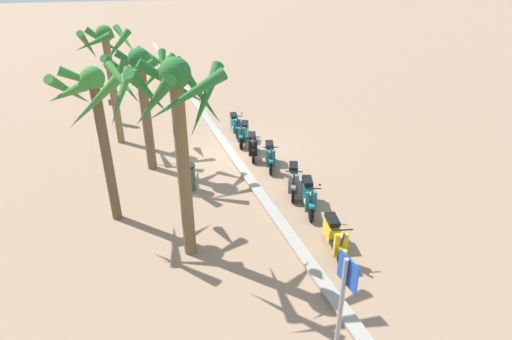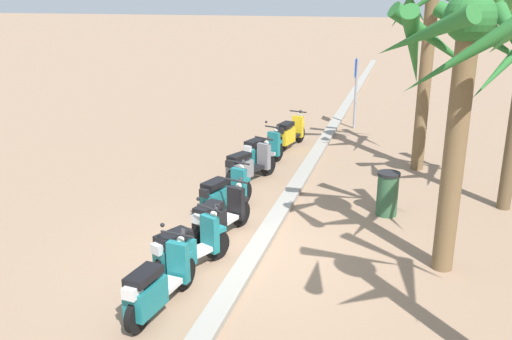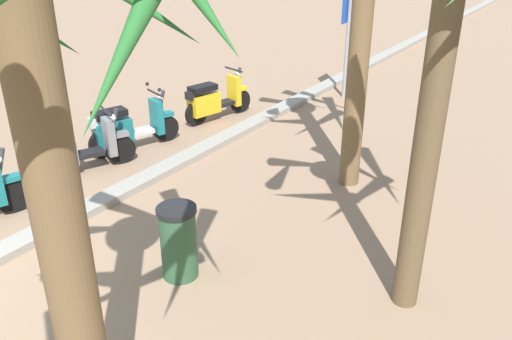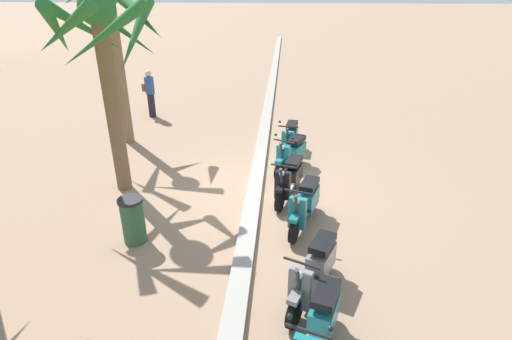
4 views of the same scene
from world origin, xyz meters
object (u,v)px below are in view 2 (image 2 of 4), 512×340
object	(u,v)px
scooter_teal_mid_centre	(186,249)
palm_tree_far_corner	(431,18)
scooter_teal_gap_after_mid	(157,286)
scooter_grey_mid_rear	(248,166)
palm_tree_mid_walkway	(463,67)
scooter_yellow_far_back	(290,133)
scooter_teal_mid_front	(261,152)
scooter_black_second_in_line	(218,218)
scooter_teal_lead_nearest	(223,195)
litter_bin	(387,193)
crossing_sign	(356,85)

from	to	relation	value
scooter_teal_mid_centre	palm_tree_far_corner	world-z (taller)	palm_tree_far_corner
scooter_teal_gap_after_mid	scooter_grey_mid_rear	bearing A→B (deg)	-176.46
scooter_grey_mid_rear	palm_tree_mid_walkway	bearing A→B (deg)	52.91
scooter_teal_mid_centre	scooter_teal_gap_after_mid	world-z (taller)	same
scooter_grey_mid_rear	scooter_teal_gap_after_mid	distance (m)	5.98
scooter_yellow_far_back	scooter_teal_mid_front	xyz separation A→B (m)	(2.25, -0.29, 0.01)
scooter_black_second_in_line	scooter_teal_gap_after_mid	bearing A→B (deg)	-0.45
scooter_teal_lead_nearest	scooter_grey_mid_rear	bearing A→B (deg)	-177.89
scooter_grey_mid_rear	scooter_teal_lead_nearest	xyz separation A→B (m)	(2.10, 0.08, 0.01)
scooter_teal_mid_centre	palm_tree_far_corner	bearing A→B (deg)	152.25
scooter_black_second_in_line	scooter_teal_gap_after_mid	xyz separation A→B (m)	(2.67, -0.02, 0.01)
scooter_black_second_in_line	litter_bin	bearing A→B (deg)	125.08
scooter_teal_mid_centre	scooter_teal_gap_after_mid	xyz separation A→B (m)	(1.23, 0.04, -0.00)
scooter_black_second_in_line	litter_bin	size ratio (longest dim) A/B	1.85
scooter_teal_mid_front	scooter_grey_mid_rear	world-z (taller)	scooter_teal_mid_front
scooter_teal_lead_nearest	crossing_sign	size ratio (longest dim) A/B	0.71
scooter_yellow_far_back	palm_tree_far_corner	world-z (taller)	palm_tree_far_corner
scooter_black_second_in_line	scooter_teal_gap_after_mid	distance (m)	2.67
scooter_grey_mid_rear	litter_bin	distance (m)	3.62
scooter_teal_mid_centre	crossing_sign	size ratio (longest dim) A/B	0.67
palm_tree_far_corner	litter_bin	world-z (taller)	palm_tree_far_corner
scooter_grey_mid_rear	palm_tree_far_corner	world-z (taller)	palm_tree_far_corner
scooter_teal_lead_nearest	palm_tree_far_corner	distance (m)	6.90
scooter_yellow_far_back	scooter_black_second_in_line	size ratio (longest dim) A/B	0.99
palm_tree_far_corner	palm_tree_mid_walkway	size ratio (longest dim) A/B	1.15
scooter_teal_mid_centre	crossing_sign	bearing A→B (deg)	171.97
crossing_sign	scooter_teal_mid_centre	bearing A→B (deg)	-8.03
scooter_black_second_in_line	scooter_yellow_far_back	bearing A→B (deg)	-179.32
scooter_grey_mid_rear	scooter_teal_mid_centre	distance (m)	4.75
scooter_grey_mid_rear	litter_bin	world-z (taller)	scooter_grey_mid_rear
scooter_black_second_in_line	scooter_teal_mid_centre	distance (m)	1.44
scooter_yellow_far_back	scooter_black_second_in_line	xyz separation A→B (m)	(6.78, 0.08, -0.01)
palm_tree_mid_walkway	litter_bin	world-z (taller)	palm_tree_mid_walkway
scooter_black_second_in_line	palm_tree_mid_walkway	bearing A→B (deg)	89.05
scooter_yellow_far_back	scooter_teal_gap_after_mid	bearing A→B (deg)	0.36
scooter_teal_mid_centre	palm_tree_mid_walkway	xyz separation A→B (m)	(-1.37, 4.13, 2.98)
scooter_teal_mid_centre	crossing_sign	distance (m)	11.46
scooter_grey_mid_rear	palm_tree_far_corner	distance (m)	5.83
scooter_teal_mid_centre	scooter_teal_mid_front	bearing A→B (deg)	-177.05
scooter_teal_mid_centre	scooter_grey_mid_rear	bearing A→B (deg)	-176.07
scooter_teal_gap_after_mid	scooter_teal_mid_centre	bearing A→B (deg)	-177.97
scooter_black_second_in_line	scooter_teal_mid_centre	bearing A→B (deg)	-2.58
scooter_yellow_far_back	litter_bin	distance (m)	5.59
scooter_yellow_far_back	scooter_grey_mid_rear	world-z (taller)	same
scooter_grey_mid_rear	scooter_teal_mid_centre	world-z (taller)	scooter_teal_mid_centre
scooter_teal_lead_nearest	palm_tree_far_corner	xyz separation A→B (m)	(-4.44, 3.97, 3.47)
scooter_teal_mid_front	litter_bin	xyz separation A→B (m)	(2.40, 3.41, 0.02)
scooter_teal_gap_after_mid	palm_tree_far_corner	world-z (taller)	palm_tree_far_corner
scooter_teal_lead_nearest	scooter_teal_mid_centre	world-z (taller)	scooter_teal_mid_centre
scooter_yellow_far_back	palm_tree_far_corner	bearing A→B (deg)	73.13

